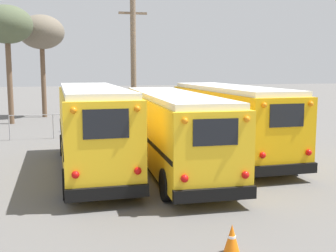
# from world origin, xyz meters

# --- Properties ---
(ground_plane) EXTENTS (160.00, 160.00, 0.00)m
(ground_plane) POSITION_xyz_m (0.00, 0.00, 0.00)
(ground_plane) COLOR #5B5956
(school_bus_0) EXTENTS (2.53, 9.65, 3.32)m
(school_bus_0) POSITION_xyz_m (-3.13, -0.14, 1.80)
(school_bus_0) COLOR yellow
(school_bus_0) RESTS_ON ground
(school_bus_1) EXTENTS (2.80, 10.95, 3.05)m
(school_bus_1) POSITION_xyz_m (-0.00, -0.45, 1.67)
(school_bus_1) COLOR yellow
(school_bus_1) RESTS_ON ground
(school_bus_2) EXTENTS (2.62, 9.96, 3.23)m
(school_bus_2) POSITION_xyz_m (3.13, 1.17, 1.76)
(school_bus_2) COLOR #EAAA0F
(school_bus_2) RESTS_ON ground
(utility_pole) EXTENTS (1.80, 0.35, 8.47)m
(utility_pole) POSITION_xyz_m (0.29, 10.28, 4.34)
(utility_pole) COLOR #75604C
(utility_pole) RESTS_ON ground
(bare_tree_0) EXTENTS (3.61, 3.61, 8.45)m
(bare_tree_0) POSITION_xyz_m (-7.81, 15.81, 7.00)
(bare_tree_0) COLOR brown
(bare_tree_0) RESTS_ON ground
(bare_tree_1) EXTENTS (3.66, 3.66, 8.30)m
(bare_tree_1) POSITION_xyz_m (-5.61, 19.67, 6.83)
(bare_tree_1) COLOR brown
(bare_tree_1) RESTS_ON ground
(fence_line) EXTENTS (14.31, 0.06, 1.42)m
(fence_line) POSITION_xyz_m (0.00, 8.26, 0.97)
(fence_line) COLOR #939399
(fence_line) RESTS_ON ground
(traffic_cone) EXTENTS (0.36, 0.36, 0.64)m
(traffic_cone) POSITION_xyz_m (-0.73, -8.34, 0.32)
(traffic_cone) COLOR orange
(traffic_cone) RESTS_ON ground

